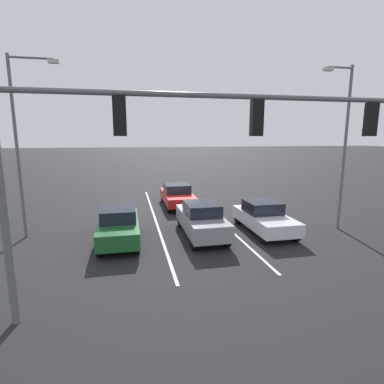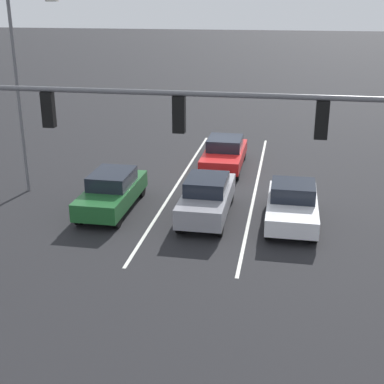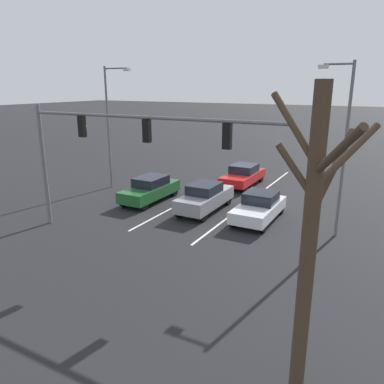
% 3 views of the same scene
% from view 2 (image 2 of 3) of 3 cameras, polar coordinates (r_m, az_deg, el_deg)
% --- Properties ---
extents(ground_plane, '(240.00, 240.00, 0.00)m').
position_cam_2_polar(ground_plane, '(26.41, 3.36, 2.44)').
color(ground_plane, black).
extents(lane_stripe_left_divider, '(0.12, 16.77, 0.01)m').
position_cam_2_polar(lane_stripe_left_divider, '(24.01, 6.84, 0.52)').
color(lane_stripe_left_divider, silver).
rests_on(lane_stripe_left_divider, ground_plane).
extents(lane_stripe_center_divider, '(0.12, 16.77, 0.01)m').
position_cam_2_polar(lane_stripe_center_divider, '(24.45, -1.46, 1.02)').
color(lane_stripe_center_divider, silver).
rests_on(lane_stripe_center_divider, ground_plane).
extents(car_gray_midlane_front, '(1.71, 4.50, 1.62)m').
position_cam_2_polar(car_gray_midlane_front, '(20.39, 1.61, -0.51)').
color(car_gray_midlane_front, gray).
rests_on(car_gray_midlane_front, ground_plane).
extents(car_darkgreen_rightlane_front, '(1.71, 4.48, 1.54)m').
position_cam_2_polar(car_darkgreen_rightlane_front, '(21.34, -8.53, 0.12)').
color(car_darkgreen_rightlane_front, '#1E5928').
rests_on(car_darkgreen_rightlane_front, ground_plane).
extents(car_white_leftlane_front, '(1.83, 4.27, 1.49)m').
position_cam_2_polar(car_white_leftlane_front, '(20.25, 10.64, -1.28)').
color(car_white_leftlane_front, silver).
rests_on(car_white_leftlane_front, ground_plane).
extents(car_red_midlane_second, '(1.86, 4.60, 1.50)m').
position_cam_2_polar(car_red_midlane_second, '(26.43, 3.49, 4.20)').
color(car_red_midlane_second, red).
rests_on(car_red_midlane_second, ground_plane).
extents(traffic_signal_gantry, '(12.41, 0.37, 6.09)m').
position_cam_2_polar(traffic_signal_gantry, '(14.50, -9.60, 6.51)').
color(traffic_signal_gantry, slate).
rests_on(traffic_signal_gantry, ground_plane).
extents(street_lamp_right_shoulder, '(2.11, 0.24, 8.15)m').
position_cam_2_polar(street_lamp_right_shoulder, '(23.29, -17.66, 11.09)').
color(street_lamp_right_shoulder, slate).
rests_on(street_lamp_right_shoulder, ground_plane).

